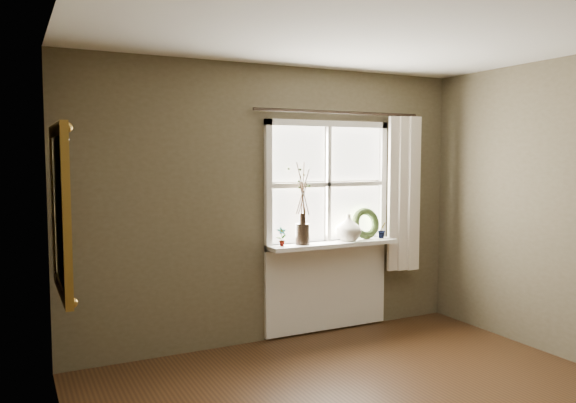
% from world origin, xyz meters
% --- Properties ---
extents(ceiling, '(4.50, 4.50, 0.00)m').
position_xyz_m(ceiling, '(0.00, 0.00, 2.60)').
color(ceiling, silver).
rests_on(ceiling, ground).
extents(wall_back, '(4.00, 0.10, 2.60)m').
position_xyz_m(wall_back, '(0.00, 2.30, 1.30)').
color(wall_back, brown).
rests_on(wall_back, ground).
extents(wall_left, '(0.10, 4.50, 2.60)m').
position_xyz_m(wall_left, '(-2.05, 0.00, 1.30)').
color(wall_left, brown).
rests_on(wall_left, ground).
extents(window_frame, '(1.36, 0.06, 1.24)m').
position_xyz_m(window_frame, '(0.55, 2.23, 1.48)').
color(window_frame, white).
rests_on(window_frame, wall_back).
extents(window_sill, '(1.36, 0.26, 0.04)m').
position_xyz_m(window_sill, '(0.55, 2.12, 0.90)').
color(window_sill, white).
rests_on(window_sill, wall_back).
extents(window_apron, '(1.36, 0.04, 0.88)m').
position_xyz_m(window_apron, '(0.55, 2.23, 0.46)').
color(window_apron, white).
rests_on(window_apron, ground).
extents(dark_jug, '(0.17, 0.17, 0.20)m').
position_xyz_m(dark_jug, '(0.21, 2.12, 1.02)').
color(dark_jug, black).
rests_on(dark_jug, window_sill).
extents(cream_vase, '(0.28, 0.28, 0.27)m').
position_xyz_m(cream_vase, '(0.73, 2.12, 1.05)').
color(cream_vase, beige).
rests_on(cream_vase, window_sill).
extents(wreath, '(0.33, 0.15, 0.33)m').
position_xyz_m(wreath, '(0.95, 2.16, 1.04)').
color(wreath, '#33471F').
rests_on(wreath, window_sill).
extents(potted_plant_left, '(0.10, 0.07, 0.18)m').
position_xyz_m(potted_plant_left, '(-0.01, 2.12, 1.01)').
color(potted_plant_left, '#33471F').
rests_on(potted_plant_left, window_sill).
extents(potted_plant_right, '(0.11, 0.10, 0.17)m').
position_xyz_m(potted_plant_right, '(1.13, 2.12, 1.00)').
color(potted_plant_right, '#33471F').
rests_on(potted_plant_right, window_sill).
extents(curtain, '(0.36, 0.12, 1.59)m').
position_xyz_m(curtain, '(1.39, 2.13, 1.37)').
color(curtain, '#F0E4D0').
rests_on(curtain, wall_back).
extents(curtain_rod, '(1.84, 0.03, 0.03)m').
position_xyz_m(curtain_rod, '(0.65, 2.17, 2.18)').
color(curtain_rod, black).
rests_on(curtain_rod, wall_back).
extents(gilt_mirror, '(0.10, 0.97, 1.16)m').
position_xyz_m(gilt_mirror, '(-1.96, 1.54, 1.39)').
color(gilt_mirror, white).
rests_on(gilt_mirror, wall_left).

